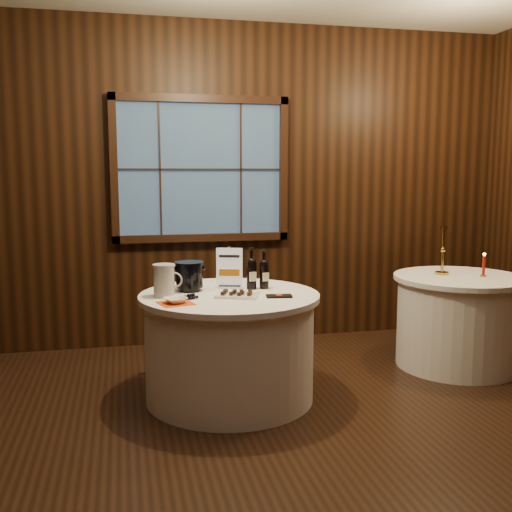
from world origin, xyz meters
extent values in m
plane|color=black|center=(0.00, 0.00, 0.00)|extent=(6.00, 6.00, 0.00)
cube|color=black|center=(0.00, 2.50, 1.50)|extent=(6.00, 0.02, 3.00)
cube|color=#354E70|center=(0.00, 2.47, 1.65)|extent=(1.50, 0.01, 1.20)
cylinder|color=white|center=(0.00, 1.00, 0.36)|extent=(1.20, 1.20, 0.73)
cylinder|color=white|center=(0.00, 1.00, 0.75)|extent=(1.28, 1.28, 0.04)
cylinder|color=white|center=(2.00, 1.30, 0.36)|extent=(1.00, 1.00, 0.73)
cylinder|color=white|center=(2.00, 1.30, 0.75)|extent=(1.08, 1.08, 0.04)
cube|color=silver|center=(0.04, 1.20, 0.78)|extent=(0.18, 0.13, 0.02)
cube|color=silver|center=(0.04, 1.20, 0.93)|extent=(0.02, 0.02, 0.30)
cube|color=white|center=(0.04, 1.19, 0.93)|extent=(0.19, 0.06, 0.28)
cylinder|color=black|center=(0.19, 1.13, 0.87)|extent=(0.07, 0.07, 0.20)
sphere|color=black|center=(0.19, 1.13, 0.97)|extent=(0.07, 0.07, 0.07)
cylinder|color=black|center=(0.19, 1.13, 1.02)|extent=(0.03, 0.03, 0.09)
cylinder|color=black|center=(0.19, 1.13, 1.07)|extent=(0.03, 0.03, 0.02)
cube|color=beige|center=(0.19, 1.10, 0.87)|extent=(0.05, 0.00, 0.07)
cylinder|color=black|center=(0.28, 1.13, 0.86)|extent=(0.07, 0.07, 0.18)
sphere|color=black|center=(0.28, 1.13, 0.95)|extent=(0.07, 0.07, 0.07)
cylinder|color=black|center=(0.28, 1.13, 1.01)|extent=(0.03, 0.03, 0.08)
cylinder|color=black|center=(0.28, 1.13, 1.05)|extent=(0.03, 0.03, 0.02)
cube|color=beige|center=(0.28, 1.09, 0.86)|extent=(0.05, 0.01, 0.06)
cylinder|color=black|center=(-0.26, 1.16, 0.78)|extent=(0.15, 0.15, 0.03)
cylinder|color=black|center=(-0.26, 1.16, 0.88)|extent=(0.19, 0.19, 0.17)
cylinder|color=black|center=(-0.26, 1.16, 0.97)|extent=(0.21, 0.21, 0.02)
cube|color=white|center=(0.03, 0.89, 0.78)|extent=(0.34, 0.28, 0.02)
cube|color=black|center=(0.31, 0.81, 0.78)|extent=(0.19, 0.11, 0.01)
cylinder|color=#382D14|center=(-0.35, 0.87, 0.79)|extent=(0.06, 0.02, 0.03)
cylinder|color=silver|center=(-0.46, 1.01, 0.88)|extent=(0.14, 0.14, 0.21)
cylinder|color=silver|center=(-0.46, 1.01, 0.99)|extent=(0.16, 0.16, 0.01)
torus|color=silver|center=(-0.38, 1.01, 0.89)|extent=(0.11, 0.04, 0.11)
cube|color=#E04512|center=(-0.40, 0.76, 0.77)|extent=(0.26, 0.26, 0.00)
imported|color=white|center=(-0.40, 0.76, 0.79)|extent=(0.19, 0.19, 0.04)
cylinder|color=#BB8B3A|center=(1.89, 1.40, 0.78)|extent=(0.12, 0.12, 0.02)
cylinder|color=#BB8B3A|center=(1.89, 1.40, 0.97)|extent=(0.03, 0.03, 0.36)
cylinder|color=#BB8B3A|center=(1.89, 1.40, 1.16)|extent=(0.06, 0.06, 0.03)
cylinder|color=#BB8B3A|center=(2.16, 1.22, 0.78)|extent=(0.05, 0.05, 0.01)
cylinder|color=#98150B|center=(2.16, 1.22, 0.86)|extent=(0.02, 0.02, 0.16)
sphere|color=#FFB23F|center=(2.16, 1.22, 0.96)|extent=(0.02, 0.02, 0.02)
camera|label=1|loc=(-0.73, -3.10, 1.62)|focal=42.00mm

